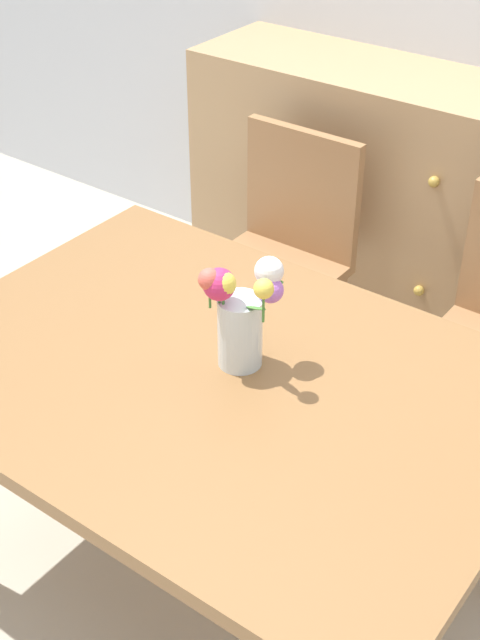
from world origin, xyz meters
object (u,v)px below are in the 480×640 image
at_px(dining_table, 218,402).
at_px(dresser, 379,208).
at_px(flower_vase, 240,312).
at_px(chair_left, 282,249).

bearing_deg(dining_table, dresser, 102.53).
relative_size(dining_table, flower_vase, 5.29).
distance_m(chair_left, flower_vase, 0.96).
distance_m(chair_left, dresser, 0.49).
relative_size(dining_table, chair_left, 1.60).
bearing_deg(dining_table, flower_vase, 70.31).
xyz_separation_m(dining_table, dresser, (-0.30, 1.33, -0.14)).
relative_size(dining_table, dresser, 1.03).
height_order(dining_table, flower_vase, flower_vase).
bearing_deg(flower_vase, dresser, 104.04).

